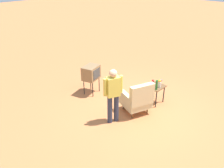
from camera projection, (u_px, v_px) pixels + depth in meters
ground_plane at (138, 111)px, 7.06m from camera, size 60.00×60.00×0.00m
armchair at (138, 99)px, 6.77m from camera, size 0.99×1.00×1.06m
side_table at (155, 88)px, 7.32m from camera, size 0.56×0.56×0.62m
tv_on_stand at (91, 73)px, 7.80m from camera, size 0.70×0.59×1.03m
person_standing at (113, 93)px, 6.19m from camera, size 0.53×0.34×1.64m
soda_can_red at (153, 82)px, 7.41m from camera, size 0.07×0.07×0.12m
bottle_wine_green at (157, 85)px, 6.98m from camera, size 0.07×0.07×0.32m
flower_vase at (160, 83)px, 7.13m from camera, size 0.15×0.10×0.27m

